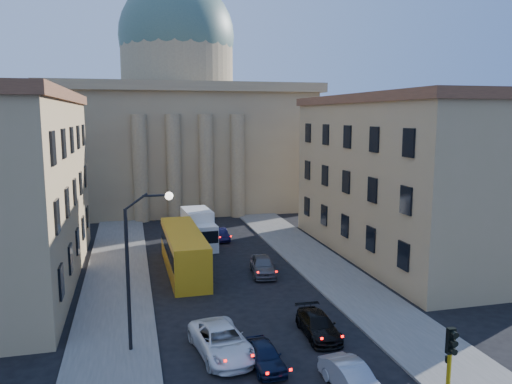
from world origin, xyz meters
The scene contains 14 objects.
sidewalk_left centered at (-8.50, 18.00, 0.07)m, with size 5.00×60.00×0.15m, color #5D5A55.
sidewalk_right centered at (8.50, 18.00, 0.07)m, with size 5.00×60.00×0.15m, color #5D5A55.
church centered at (0.00, 55.47, 11.88)m, with size 68.02×28.76×36.60m.
building_right centered at (17.00, 22.00, 7.42)m, with size 11.60×26.60×14.70m.
traffic_light centered at (5.30, -2.00, 2.59)m, with size 0.34×0.29×4.30m.
street_lamp centered at (-6.97, 8.00, 5.29)m, with size 2.62×0.44×8.83m.
car_left_near centered at (-0.80, 4.57, 0.64)m, with size 1.51×3.75×1.28m, color black.
car_right_near centered at (2.56, 1.32, 0.68)m, with size 1.44×4.12×1.36m, color #93959A.
car_left_mid centered at (-2.71, 6.41, 0.78)m, with size 2.58×5.59×1.55m, color white.
car_right_mid centered at (3.22, 7.36, 0.65)m, with size 1.81×4.46×1.29m, color black.
car_right_far centered at (2.99, 19.18, 0.77)m, with size 1.83×4.54×1.55m, color #525257.
car_right_distant centered at (1.65, 31.24, 0.62)m, with size 1.30×3.74×1.23m, color black.
city_bus centered at (-3.13, 21.67, 1.83)m, with size 2.98×12.15×3.41m.
box_truck centered at (-0.81, 29.50, 1.67)m, with size 2.95×6.59×3.53m.
Camera 1 is at (-7.13, -18.67, 12.88)m, focal length 35.00 mm.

